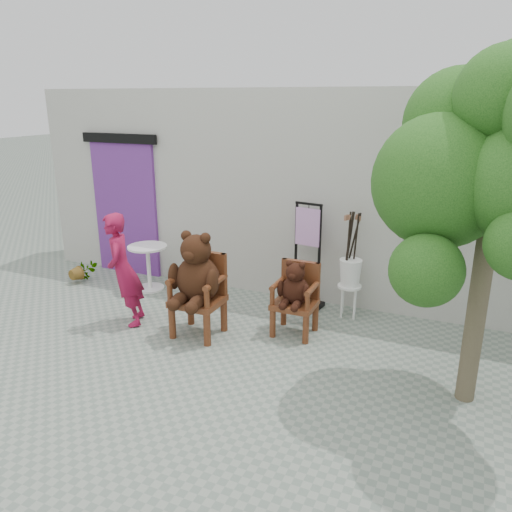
{
  "coord_description": "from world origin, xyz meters",
  "views": [
    {
      "loc": [
        2.24,
        -3.99,
        2.87
      ],
      "look_at": [
        -0.18,
        1.52,
        0.95
      ],
      "focal_mm": 35.0,
      "sensor_mm": 36.0,
      "label": 1
    }
  ],
  "objects_px": {
    "chair_big": "(197,278)",
    "stool_bucket": "(350,272)",
    "chair_small": "(296,291)",
    "cafe_table": "(148,262)",
    "display_stand": "(307,268)",
    "tree": "(497,143)",
    "person": "(123,270)"
  },
  "relations": [
    {
      "from": "chair_small",
      "to": "person",
      "type": "bearing_deg",
      "value": -163.49
    },
    {
      "from": "stool_bucket",
      "to": "chair_small",
      "type": "bearing_deg",
      "value": -122.9
    },
    {
      "from": "stool_bucket",
      "to": "tree",
      "type": "height_order",
      "value": "tree"
    },
    {
      "from": "display_stand",
      "to": "stool_bucket",
      "type": "distance_m",
      "value": 0.64
    },
    {
      "from": "chair_big",
      "to": "chair_small",
      "type": "distance_m",
      "value": 1.23
    },
    {
      "from": "chair_small",
      "to": "tree",
      "type": "distance_m",
      "value": 2.86
    },
    {
      "from": "chair_big",
      "to": "stool_bucket",
      "type": "distance_m",
      "value": 2.06
    },
    {
      "from": "chair_big",
      "to": "display_stand",
      "type": "distance_m",
      "value": 1.68
    },
    {
      "from": "cafe_table",
      "to": "tree",
      "type": "relative_size",
      "value": 0.21
    },
    {
      "from": "chair_small",
      "to": "stool_bucket",
      "type": "distance_m",
      "value": 0.92
    },
    {
      "from": "person",
      "to": "cafe_table",
      "type": "distance_m",
      "value": 1.28
    },
    {
      "from": "chair_big",
      "to": "tree",
      "type": "height_order",
      "value": "tree"
    },
    {
      "from": "person",
      "to": "display_stand",
      "type": "height_order",
      "value": "display_stand"
    },
    {
      "from": "cafe_table",
      "to": "person",
      "type": "bearing_deg",
      "value": -68.37
    },
    {
      "from": "chair_big",
      "to": "person",
      "type": "relative_size",
      "value": 0.9
    },
    {
      "from": "chair_small",
      "to": "stool_bucket",
      "type": "relative_size",
      "value": 0.66
    },
    {
      "from": "chair_big",
      "to": "chair_small",
      "type": "height_order",
      "value": "chair_big"
    },
    {
      "from": "person",
      "to": "chair_big",
      "type": "bearing_deg",
      "value": 66.99
    },
    {
      "from": "chair_big",
      "to": "cafe_table",
      "type": "distance_m",
      "value": 1.84
    },
    {
      "from": "chair_small",
      "to": "person",
      "type": "relative_size",
      "value": 0.65
    },
    {
      "from": "person",
      "to": "cafe_table",
      "type": "bearing_deg",
      "value": 172.52
    },
    {
      "from": "person",
      "to": "stool_bucket",
      "type": "xyz_separation_m",
      "value": [
        2.63,
        1.4,
        -0.1
      ]
    },
    {
      "from": "person",
      "to": "chair_small",
      "type": "bearing_deg",
      "value": 77.41
    },
    {
      "from": "display_stand",
      "to": "tree",
      "type": "height_order",
      "value": "tree"
    },
    {
      "from": "person",
      "to": "cafe_table",
      "type": "relative_size",
      "value": 2.11
    },
    {
      "from": "display_stand",
      "to": "tree",
      "type": "relative_size",
      "value": 0.44
    },
    {
      "from": "stool_bucket",
      "to": "tree",
      "type": "bearing_deg",
      "value": -43.53
    },
    {
      "from": "chair_big",
      "to": "stool_bucket",
      "type": "xyz_separation_m",
      "value": [
        1.6,
        1.29,
        -0.11
      ]
    },
    {
      "from": "chair_big",
      "to": "display_stand",
      "type": "relative_size",
      "value": 0.89
    },
    {
      "from": "chair_small",
      "to": "cafe_table",
      "type": "xyz_separation_m",
      "value": [
        -2.59,
        0.53,
        -0.13
      ]
    },
    {
      "from": "chair_big",
      "to": "person",
      "type": "xyz_separation_m",
      "value": [
        -1.03,
        -0.11,
        -0.01
      ]
    },
    {
      "from": "stool_bucket",
      "to": "display_stand",
      "type": "bearing_deg",
      "value": 173.05
    }
  ]
}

